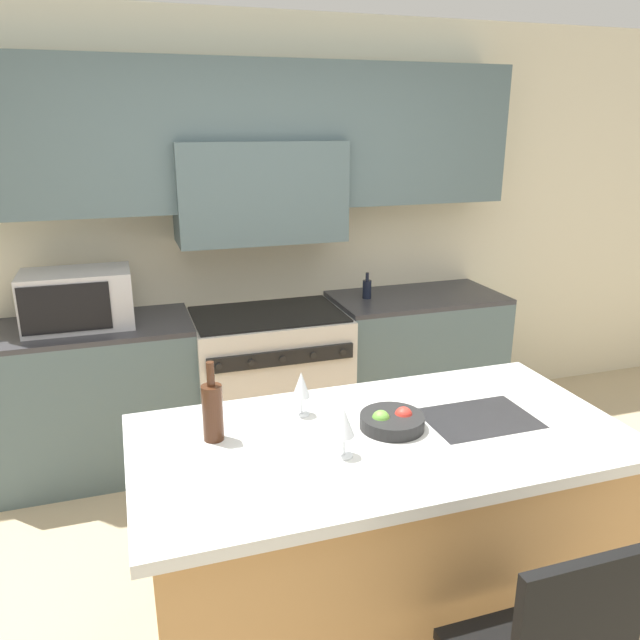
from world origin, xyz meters
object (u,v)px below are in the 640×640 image
at_px(wine_glass_near, 344,424).
at_px(microwave, 77,299).
at_px(oil_bottle_on_counter, 367,289).
at_px(wine_bottle, 213,411).
at_px(wine_glass_far, 301,386).
at_px(fruit_bowl, 392,421).
at_px(range_stove, 269,380).

bearing_deg(wine_glass_near, microwave, 117.65).
bearing_deg(oil_bottle_on_counter, wine_bottle, -128.62).
relative_size(wine_bottle, oil_bottle_on_counter, 1.78).
relative_size(microwave, wine_glass_far, 3.18).
bearing_deg(fruit_bowl, microwave, 125.85).
relative_size(wine_bottle, wine_glass_far, 1.66).
distance_m(wine_bottle, oil_bottle_on_counter, 2.03).
xyz_separation_m(range_stove, oil_bottle_on_counter, (0.69, 0.06, 0.54)).
distance_m(wine_glass_near, wine_glass_far, 0.37).
bearing_deg(wine_bottle, wine_glass_far, 14.03).
bearing_deg(range_stove, wine_glass_far, -98.00).
xyz_separation_m(range_stove, wine_bottle, (-0.57, -1.52, 0.58)).
bearing_deg(wine_glass_near, range_stove, 85.22).
relative_size(fruit_bowl, oil_bottle_on_counter, 1.45).
xyz_separation_m(range_stove, microwave, (-1.10, 0.02, 0.64)).
distance_m(microwave, fruit_bowl, 2.06).
relative_size(range_stove, wine_glass_near, 5.11).
relative_size(range_stove, oil_bottle_on_counter, 5.48).
bearing_deg(microwave, wine_glass_near, -62.35).
distance_m(microwave, wine_bottle, 1.63).
bearing_deg(microwave, wine_glass_far, -58.19).
distance_m(wine_glass_near, fruit_bowl, 0.31).
bearing_deg(microwave, oil_bottle_on_counter, 1.37).
bearing_deg(wine_glass_near, wine_glass_far, 97.96).
relative_size(range_stove, fruit_bowl, 3.79).
relative_size(range_stove, wine_bottle, 3.07).
height_order(wine_bottle, wine_glass_far, wine_bottle).
bearing_deg(range_stove, fruit_bowl, -86.38).
bearing_deg(wine_glass_far, wine_bottle, -165.97).
bearing_deg(wine_glass_near, wine_bottle, 147.32).
distance_m(microwave, wine_glass_far, 1.71).
bearing_deg(wine_glass_far, oil_bottle_on_counter, 59.05).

